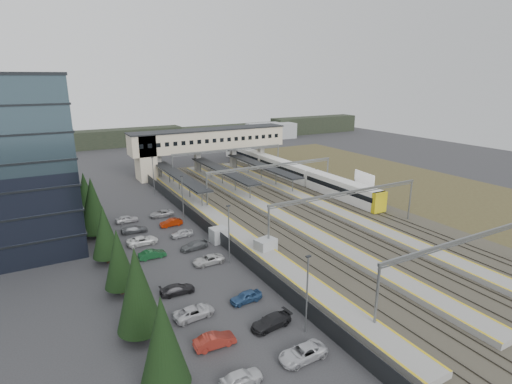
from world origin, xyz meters
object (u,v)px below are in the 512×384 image
train (286,169)px  footbridge (199,143)px  relay_cabin_far (219,235)px  relay_cabin_near (266,247)px  billboard (364,181)px

train → footbridge: bearing=137.8°
footbridge → relay_cabin_far: bearing=-108.1°
relay_cabin_far → train: size_ratio=0.04×
relay_cabin_near → relay_cabin_far: size_ratio=1.23×
footbridge → billboard: footbridge is taller
relay_cabin_far → train: bearing=42.8°
relay_cabin_far → billboard: size_ratio=0.41×
relay_cabin_near → billboard: (30.94, 13.47, 2.47)m
footbridge → train: (16.30, -14.76, -5.81)m
relay_cabin_near → train: 44.10m
train → billboard: bearing=-78.4°
relay_cabin_near → billboard: bearing=23.5°
footbridge → billboard: (20.76, -36.54, -4.31)m
footbridge → train: 22.74m
billboard → footbridge: bearing=119.6°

